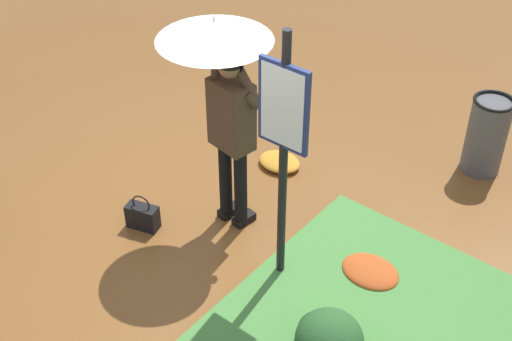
{
  "coord_description": "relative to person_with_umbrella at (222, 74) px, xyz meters",
  "views": [
    {
      "loc": [
        -3.48,
        3.8,
        4.37
      ],
      "look_at": [
        -0.55,
        0.17,
        0.85
      ],
      "focal_mm": 49.13,
      "sensor_mm": 36.0,
      "label": 1
    }
  ],
  "objects": [
    {
      "name": "info_sign_post",
      "position": [
        -0.84,
        0.28,
        -0.11
      ],
      "size": [
        0.44,
        0.07,
        2.3
      ],
      "color": "black",
      "rests_on": "ground_plane"
    },
    {
      "name": "ground_plane",
      "position": [
        0.09,
        -0.04,
        -1.55
      ],
      "size": [
        18.0,
        18.0,
        0.0
      ],
      "primitive_type": "plane",
      "color": "brown"
    },
    {
      "name": "trash_bin",
      "position": [
        -1.53,
        -2.24,
        -1.13
      ],
      "size": [
        0.42,
        0.42,
        0.83
      ],
      "color": "#4C4C51",
      "rests_on": "ground_plane"
    },
    {
      "name": "shrub_cluster",
      "position": [
        -1.66,
        0.77,
        -1.33
      ],
      "size": [
        0.57,
        0.52,
        0.47
      ],
      "color": "#285628",
      "rests_on": "ground_plane"
    },
    {
      "name": "person_with_umbrella",
      "position": [
        0.0,
        0.0,
        0.0
      ],
      "size": [
        0.96,
        0.96,
        2.04
      ],
      "color": "black",
      "rests_on": "ground_plane"
    },
    {
      "name": "leaf_pile_near_person",
      "position": [
        0.11,
        -0.97,
        -1.5
      ],
      "size": [
        0.46,
        0.36,
        0.1
      ],
      "color": "#C68428",
      "rests_on": "ground_plane"
    },
    {
      "name": "leaf_pile_far_path",
      "position": [
        -1.47,
        -0.18,
        -1.5
      ],
      "size": [
        0.51,
        0.41,
        0.11
      ],
      "color": "#B74C1E",
      "rests_on": "ground_plane"
    },
    {
      "name": "handbag",
      "position": [
        0.52,
        0.59,
        -1.42
      ],
      "size": [
        0.33,
        0.22,
        0.37
      ],
      "color": "black",
      "rests_on": "ground_plane"
    }
  ]
}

